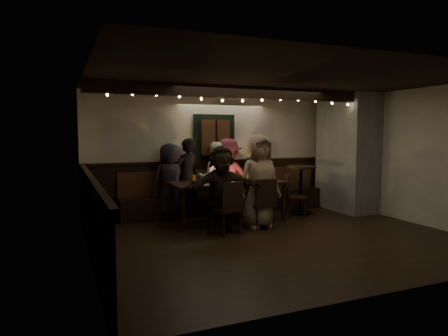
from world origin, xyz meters
name	(u,v)px	position (x,y,z in m)	size (l,w,h in m)	color
room	(288,165)	(1.07, 1.42, 1.07)	(6.02, 5.01, 2.62)	black
dining_table	(228,185)	(-0.32, 1.40, 0.73)	(2.23, 0.95, 0.97)	black
chair_near_left	(229,205)	(-0.69, 0.45, 0.52)	(0.49, 0.49, 0.93)	black
chair_near_right	(263,201)	(0.05, 0.61, 0.52)	(0.43, 0.43, 0.92)	black
chair_end	(291,193)	(1.10, 1.35, 0.50)	(0.51, 0.51, 0.89)	black
high_top	(301,183)	(1.48, 1.58, 0.65)	(0.65, 0.65, 1.04)	black
person_a	(170,181)	(-1.29, 2.14, 0.77)	(0.75, 0.49, 1.54)	#1F1F2C
person_b	(187,178)	(-0.91, 2.17, 0.82)	(0.60, 0.39, 1.64)	black
person_c	(215,179)	(-0.32, 2.09, 0.78)	(0.76, 0.59, 1.56)	white
person_d	(228,177)	(-0.03, 2.07, 0.81)	(1.05, 0.60, 1.62)	maroon
person_e	(255,176)	(0.65, 2.13, 0.80)	(0.93, 0.39, 1.59)	black
person_f	(222,189)	(-0.74, 0.67, 0.77)	(1.42, 0.45, 1.54)	black
person_g	(259,181)	(0.03, 0.75, 0.86)	(0.84, 0.55, 1.72)	#9F8768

